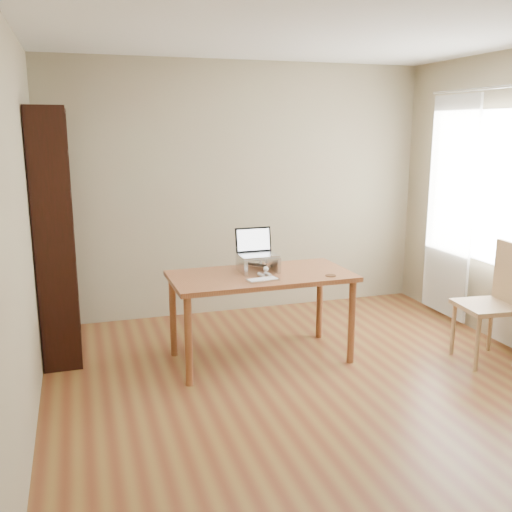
{
  "coord_description": "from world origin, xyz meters",
  "views": [
    {
      "loc": [
        -1.65,
        -3.48,
        1.93
      ],
      "look_at": [
        -0.28,
        0.85,
        0.91
      ],
      "focal_mm": 40.0,
      "sensor_mm": 36.0,
      "label": 1
    }
  ],
  "objects_px": {
    "keyboard": "(263,280)",
    "bookshelf": "(56,235)",
    "chair": "(495,298)",
    "desk": "(261,284)",
    "cat": "(254,264)",
    "laptop": "(256,248)"
  },
  "relations": [
    {
      "from": "keyboard",
      "to": "bookshelf",
      "type": "bearing_deg",
      "value": 142.27
    },
    {
      "from": "bookshelf",
      "to": "chair",
      "type": "bearing_deg",
      "value": -20.16
    },
    {
      "from": "desk",
      "to": "cat",
      "type": "relative_size",
      "value": 3.18
    },
    {
      "from": "bookshelf",
      "to": "chair",
      "type": "xyz_separation_m",
      "value": [
        3.47,
        -1.28,
        -0.5
      ]
    },
    {
      "from": "laptop",
      "to": "cat",
      "type": "distance_m",
      "value": 0.13
    },
    {
      "from": "desk",
      "to": "laptop",
      "type": "height_order",
      "value": "laptop"
    },
    {
      "from": "laptop",
      "to": "chair",
      "type": "xyz_separation_m",
      "value": [
        1.87,
        -0.74,
        -0.39
      ]
    },
    {
      "from": "desk",
      "to": "chair",
      "type": "bearing_deg",
      "value": -18.87
    },
    {
      "from": "desk",
      "to": "chair",
      "type": "distance_m",
      "value": 1.97
    },
    {
      "from": "bookshelf",
      "to": "laptop",
      "type": "xyz_separation_m",
      "value": [
        1.6,
        -0.54,
        -0.11
      ]
    },
    {
      "from": "laptop",
      "to": "cat",
      "type": "bearing_deg",
      "value": -133.11
    },
    {
      "from": "laptop",
      "to": "keyboard",
      "type": "distance_m",
      "value": 0.4
    },
    {
      "from": "keyboard",
      "to": "desk",
      "type": "bearing_deg",
      "value": 67.57
    },
    {
      "from": "cat",
      "to": "chair",
      "type": "xyz_separation_m",
      "value": [
        1.89,
        -0.71,
        -0.27
      ]
    },
    {
      "from": "keyboard",
      "to": "cat",
      "type": "relative_size",
      "value": 0.56
    },
    {
      "from": "chair",
      "to": "cat",
      "type": "bearing_deg",
      "value": 164.73
    },
    {
      "from": "desk",
      "to": "keyboard",
      "type": "distance_m",
      "value": 0.25
    },
    {
      "from": "laptop",
      "to": "keyboard",
      "type": "height_order",
      "value": "laptop"
    },
    {
      "from": "cat",
      "to": "bookshelf",
      "type": "bearing_deg",
      "value": 151.03
    },
    {
      "from": "desk",
      "to": "laptop",
      "type": "relative_size",
      "value": 4.72
    },
    {
      "from": "keyboard",
      "to": "cat",
      "type": "height_order",
      "value": "cat"
    },
    {
      "from": "cat",
      "to": "laptop",
      "type": "bearing_deg",
      "value": 38.66
    }
  ]
}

